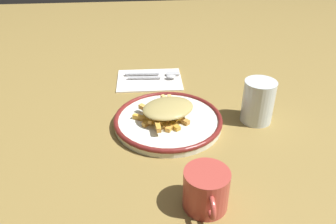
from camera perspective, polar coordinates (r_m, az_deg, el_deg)
The scene contains 8 objects.
ground_plane at distance 0.85m, azimuth -0.00°, elevation -2.15°, with size 2.60×2.60×0.00m, color olive.
plate at distance 0.85m, azimuth -0.00°, elevation -1.45°, with size 0.27×0.27×0.02m.
fries_heap at distance 0.83m, azimuth -0.45°, elevation 0.29°, with size 0.17×0.16×0.04m.
napkin at distance 1.07m, azimuth -3.17°, elevation 5.56°, with size 0.15×0.20×0.01m, color white.
fork at distance 1.09m, azimuth -2.61°, elevation 6.53°, with size 0.03×0.18×0.01m.
spoon at distance 1.07m, azimuth -1.30°, elevation 5.99°, with size 0.03×0.15×0.01m.
water_glass at distance 0.87m, azimuth 15.11°, elevation 1.65°, with size 0.08×0.08×0.11m, color silver.
coffee_mug at distance 0.62m, azimuth 6.49°, elevation -12.98°, with size 0.11×0.08×0.08m.
Camera 1 is at (0.71, -0.07, 0.47)m, focal length 35.89 mm.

